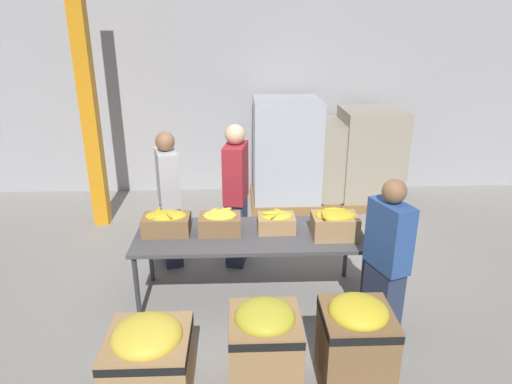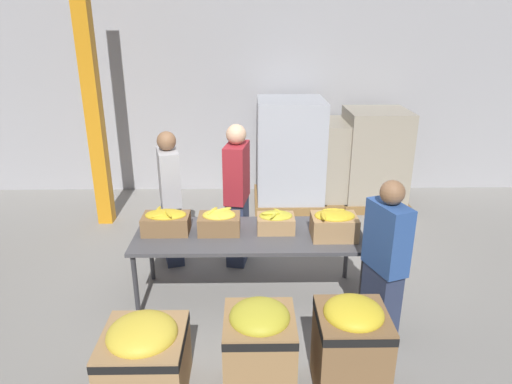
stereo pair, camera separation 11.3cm
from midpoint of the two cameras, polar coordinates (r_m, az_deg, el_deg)
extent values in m
plane|color=gray|center=(5.13, -0.19, -12.84)|extent=(30.00, 30.00, 0.00)
cube|color=#A8A8AD|center=(7.78, -0.52, 14.50)|extent=(16.00, 0.08, 4.00)
cube|color=#4C4C51|center=(4.77, -0.20, -5.42)|extent=(2.37, 0.87, 0.04)
cylinder|color=#38383D|center=(4.75, -14.11, -11.45)|extent=(0.05, 0.05, 0.72)
cylinder|color=#38383D|center=(4.77, 13.75, -11.25)|extent=(0.05, 0.05, 0.72)
cylinder|color=#38383D|center=(5.38, -12.39, -7.25)|extent=(0.05, 0.05, 0.72)
cylinder|color=#38383D|center=(5.40, 11.85, -7.10)|extent=(0.05, 0.05, 0.72)
cube|color=olive|center=(4.83, -10.49, -3.93)|extent=(0.48, 0.30, 0.19)
ellipsoid|color=gold|center=(4.79, -10.57, -2.81)|extent=(0.43, 0.26, 0.08)
ellipsoid|color=gold|center=(4.72, -11.31, -2.93)|extent=(0.17, 0.10, 0.04)
ellipsoid|color=gold|center=(4.85, -11.48, -2.18)|extent=(0.06, 0.18, 0.04)
ellipsoid|color=gold|center=(4.70, -10.24, -2.72)|extent=(0.12, 0.17, 0.04)
cube|color=olive|center=(4.76, -3.93, -4.00)|extent=(0.43, 0.30, 0.19)
ellipsoid|color=yellow|center=(4.72, -3.96, -2.88)|extent=(0.34, 0.25, 0.08)
ellipsoid|color=yellow|center=(4.74, -3.63, -2.54)|extent=(0.21, 0.14, 0.05)
ellipsoid|color=yellow|center=(4.73, -4.77, -2.37)|extent=(0.13, 0.21, 0.06)
ellipsoid|color=yellow|center=(4.75, -3.54, -2.29)|extent=(0.21, 0.16, 0.05)
ellipsoid|color=yellow|center=(4.67, -4.34, -2.94)|extent=(0.14, 0.17, 0.04)
cube|color=tan|center=(4.79, 3.16, -3.94)|extent=(0.39, 0.29, 0.17)
ellipsoid|color=gold|center=(4.76, 3.18, -2.96)|extent=(0.35, 0.25, 0.07)
ellipsoid|color=gold|center=(4.81, 3.46, -2.41)|extent=(0.11, 0.14, 0.04)
ellipsoid|color=gold|center=(4.70, 2.56, -2.70)|extent=(0.19, 0.06, 0.05)
ellipsoid|color=gold|center=(4.68, 3.01, -2.91)|extent=(0.13, 0.19, 0.04)
cube|color=tan|center=(4.71, 10.40, -4.30)|extent=(0.46, 0.33, 0.23)
ellipsoid|color=gold|center=(4.66, 10.50, -2.93)|extent=(0.41, 0.28, 0.09)
ellipsoid|color=gold|center=(4.53, 9.08, -2.96)|extent=(0.05, 0.19, 0.05)
ellipsoid|color=gold|center=(4.73, 10.08, -2.25)|extent=(0.19, 0.07, 0.05)
ellipsoid|color=gold|center=(4.64, 11.49, -2.86)|extent=(0.11, 0.19, 0.05)
ellipsoid|color=gold|center=(4.71, 10.66, -2.33)|extent=(0.20, 0.10, 0.04)
cube|color=#2D3856|center=(4.51, 15.94, -13.29)|extent=(0.31, 0.41, 0.75)
cube|color=#2D5199|center=(4.17, 16.86, -5.42)|extent=(0.34, 0.47, 0.62)
sphere|color=#896042|center=(4.01, 17.47, -0.07)|extent=(0.21, 0.21, 0.21)
cube|color=#2D3856|center=(5.62, -1.73, -4.86)|extent=(0.28, 0.43, 0.82)
cube|color=maroon|center=(5.34, -1.82, 2.45)|extent=(0.31, 0.50, 0.68)
sphere|color=#DBAD89|center=(5.22, -1.87, 7.22)|extent=(0.23, 0.23, 0.23)
cube|color=#2D3856|center=(5.72, -9.79, -4.96)|extent=(0.30, 0.42, 0.78)
cube|color=#B2B2B7|center=(5.45, -10.24, 1.86)|extent=(0.33, 0.49, 0.65)
sphere|color=#896042|center=(5.33, -10.54, 6.29)|extent=(0.22, 0.22, 0.22)
cube|color=tan|center=(3.96, -12.82, -20.20)|extent=(0.65, 0.65, 0.55)
cube|color=black|center=(3.82, -13.09, -17.67)|extent=(0.65, 0.65, 0.07)
ellipsoid|color=yellow|center=(3.78, -13.17, -16.88)|extent=(0.55, 0.55, 0.23)
cube|color=#A37A4C|center=(3.83, 1.33, -19.70)|extent=(0.55, 0.55, 0.70)
cube|color=black|center=(3.65, 1.37, -16.14)|extent=(0.56, 0.56, 0.07)
ellipsoid|color=gold|center=(3.61, 1.38, -15.32)|extent=(0.47, 0.47, 0.19)
cube|color=olive|center=(3.92, 12.54, -19.03)|extent=(0.54, 0.54, 0.73)
cube|color=black|center=(3.73, 12.92, -15.35)|extent=(0.55, 0.55, 0.07)
ellipsoid|color=yellow|center=(3.69, 13.00, -14.54)|extent=(0.46, 0.46, 0.19)
cube|color=orange|center=(6.70, -19.50, 12.36)|extent=(0.21, 0.21, 4.00)
cube|color=olive|center=(7.73, 10.50, -0.70)|extent=(1.07, 1.07, 0.13)
cube|color=#A39984|center=(7.52, 10.83, 4.11)|extent=(0.98, 0.98, 1.22)
cube|color=olive|center=(7.56, 4.52, -0.91)|extent=(1.12, 1.12, 0.13)
cube|color=#B2B7C1|center=(7.29, 4.71, 5.34)|extent=(1.03, 1.03, 1.58)
cube|color=olive|center=(7.78, 14.47, -0.87)|extent=(1.03, 1.03, 0.13)
cube|color=#A39984|center=(7.55, 14.99, 4.59)|extent=(0.94, 0.94, 1.41)
camera|label=1|loc=(0.06, -89.34, 0.25)|focal=32.00mm
camera|label=2|loc=(0.06, 90.66, -0.25)|focal=32.00mm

